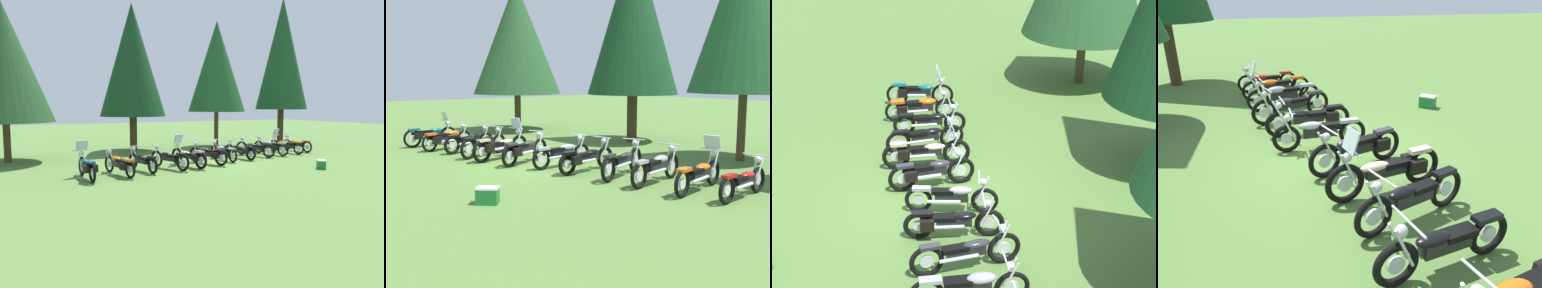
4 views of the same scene
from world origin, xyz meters
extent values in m
plane|color=#547A38|center=(0.00, 0.00, 0.00)|extent=(80.00, 80.00, 0.00)
cube|color=black|center=(-5.01, -1.28, 0.59)|extent=(0.39, 0.58, 0.10)
cylinder|color=silver|center=(-5.21, -0.42, 0.97)|extent=(0.68, 0.19, 0.04)
torus|color=black|center=(-4.12, 0.10, 0.34)|extent=(0.24, 0.69, 0.68)
cylinder|color=silver|center=(-4.12, 0.10, 0.34)|extent=(0.10, 0.26, 0.26)
torus|color=black|center=(-3.82, -1.43, 0.34)|extent=(0.24, 0.69, 0.68)
cylinder|color=silver|center=(-3.82, -1.43, 0.34)|extent=(0.10, 0.26, 0.26)
cube|color=black|center=(-3.97, -0.67, 0.44)|extent=(0.35, 0.79, 0.22)
ellipsoid|color=black|center=(-4.01, -0.46, 0.57)|extent=(0.36, 0.59, 0.17)
cube|color=black|center=(-3.93, -0.87, 0.54)|extent=(0.34, 0.55, 0.10)
cube|color=black|center=(-3.84, -1.35, 0.66)|extent=(0.27, 0.47, 0.08)
cylinder|color=silver|center=(-4.18, 0.02, 0.64)|extent=(0.11, 0.34, 0.65)
cylinder|color=silver|center=(-4.03, 0.05, 0.64)|extent=(0.11, 0.34, 0.65)
cylinder|color=silver|center=(-4.09, -0.04, 0.98)|extent=(0.75, 0.18, 0.04)
sphere|color=silver|center=(-4.11, 0.05, 0.86)|extent=(0.20, 0.20, 0.17)
cylinder|color=silver|center=(-3.81, -0.81, 0.36)|extent=(0.23, 0.77, 0.08)
torus|color=black|center=(-3.05, 0.07, 0.36)|extent=(0.35, 0.72, 0.72)
cylinder|color=silver|center=(-3.05, 0.07, 0.36)|extent=(0.14, 0.28, 0.28)
torus|color=black|center=(-2.50, -1.42, 0.36)|extent=(0.35, 0.72, 0.72)
cylinder|color=silver|center=(-2.50, -1.42, 0.36)|extent=(0.14, 0.28, 0.28)
cube|color=black|center=(-2.78, -0.68, 0.46)|extent=(0.46, 0.81, 0.23)
ellipsoid|color=black|center=(-2.85, -0.47, 0.60)|extent=(0.43, 0.61, 0.18)
cube|color=black|center=(-2.70, -0.88, 0.57)|extent=(0.40, 0.57, 0.10)
cube|color=black|center=(-2.53, -1.35, 0.70)|extent=(0.32, 0.48, 0.08)
cylinder|color=silver|center=(-3.10, -0.01, 0.66)|extent=(0.16, 0.33, 0.65)
cylinder|color=silver|center=(-2.96, 0.04, 0.66)|extent=(0.16, 0.33, 0.65)
cylinder|color=silver|center=(-3.00, -0.06, 1.00)|extent=(0.65, 0.27, 0.04)
sphere|color=silver|center=(-3.03, 0.02, 0.88)|extent=(0.22, 0.22, 0.17)
cylinder|color=silver|center=(-2.60, -0.80, 0.38)|extent=(0.34, 0.77, 0.08)
torus|color=black|center=(-1.97, 0.28, 0.38)|extent=(0.28, 0.78, 0.77)
cylinder|color=silver|center=(-1.97, 0.28, 0.38)|extent=(0.11, 0.30, 0.29)
torus|color=black|center=(-1.62, -1.35, 0.38)|extent=(0.28, 0.78, 0.77)
cylinder|color=silver|center=(-1.62, -1.35, 0.38)|extent=(0.11, 0.30, 0.29)
cube|color=black|center=(-1.80, -0.54, 0.47)|extent=(0.37, 0.85, 0.20)
ellipsoid|color=beige|center=(-1.84, -0.31, 0.60)|extent=(0.37, 0.63, 0.16)
cube|color=black|center=(-1.75, -0.76, 0.57)|extent=(0.35, 0.59, 0.10)
cube|color=beige|center=(-1.64, -1.28, 0.74)|extent=(0.28, 0.47, 0.08)
cylinder|color=silver|center=(-2.03, 0.20, 0.68)|extent=(0.11, 0.34, 0.65)
cylinder|color=silver|center=(-1.88, 0.24, 0.68)|extent=(0.11, 0.34, 0.65)
cylinder|color=silver|center=(-1.94, 0.14, 1.02)|extent=(0.66, 0.17, 0.04)
sphere|color=silver|center=(-1.96, 0.23, 0.90)|extent=(0.20, 0.20, 0.17)
cylinder|color=silver|center=(-1.63, -0.69, 0.40)|extent=(0.25, 0.82, 0.08)
cube|color=silver|center=(-1.94, 0.16, 1.20)|extent=(0.46, 0.24, 0.39)
cube|color=black|center=(-1.82, -1.19, 0.48)|extent=(0.20, 0.34, 0.26)
cube|color=black|center=(-1.51, -1.12, 0.48)|extent=(0.20, 0.34, 0.26)
torus|color=black|center=(-0.92, 0.46, 0.37)|extent=(0.35, 0.73, 0.74)
cylinder|color=silver|center=(-0.92, 0.46, 0.37)|extent=(0.14, 0.28, 0.28)
torus|color=black|center=(-0.41, -1.02, 0.37)|extent=(0.35, 0.73, 0.74)
cylinder|color=silver|center=(-0.41, -1.02, 0.37)|extent=(0.14, 0.28, 0.28)
cube|color=black|center=(-0.67, -0.28, 0.48)|extent=(0.44, 0.80, 0.26)
ellipsoid|color=#2D2D33|center=(-0.74, -0.08, 0.64)|extent=(0.42, 0.60, 0.20)
cube|color=black|center=(-0.60, -0.48, 0.61)|extent=(0.39, 0.56, 0.10)
cube|color=#2D2D33|center=(-0.44, -0.94, 0.71)|extent=(0.32, 0.48, 0.08)
cylinder|color=silver|center=(-0.97, 0.38, 0.67)|extent=(0.15, 0.33, 0.65)
cylinder|color=silver|center=(-0.83, 0.43, 0.67)|extent=(0.15, 0.33, 0.65)
cylinder|color=silver|center=(-0.88, 0.33, 1.00)|extent=(0.63, 0.25, 0.04)
sphere|color=silver|center=(-0.91, 0.41, 0.88)|extent=(0.22, 0.22, 0.17)
cylinder|color=silver|center=(-0.49, -0.40, 0.39)|extent=(0.33, 0.76, 0.08)
cube|color=black|center=(-0.63, -0.88, 0.47)|extent=(0.24, 0.35, 0.26)
cube|color=black|center=(-0.33, -0.78, 0.47)|extent=(0.24, 0.35, 0.26)
torus|color=black|center=(0.52, 1.11, 0.34)|extent=(0.12, 0.67, 0.67)
cylinder|color=silver|center=(0.52, 1.11, 0.34)|extent=(0.06, 0.26, 0.26)
torus|color=black|center=(0.58, -0.49, 0.34)|extent=(0.12, 0.67, 0.67)
cylinder|color=silver|center=(0.58, -0.49, 0.34)|extent=(0.06, 0.26, 0.26)
cube|color=black|center=(0.55, 0.31, 0.45)|extent=(0.21, 0.80, 0.25)
ellipsoid|color=#9EA0A8|center=(0.54, 0.53, 0.60)|extent=(0.25, 0.57, 0.20)
cube|color=black|center=(0.56, 0.09, 0.57)|extent=(0.23, 0.54, 0.10)
cube|color=#9EA0A8|center=(0.57, -0.41, 0.65)|extent=(0.18, 0.45, 0.08)
cylinder|color=silver|center=(0.46, 1.05, 0.63)|extent=(0.05, 0.34, 0.65)
cylinder|color=silver|center=(0.60, 1.06, 0.63)|extent=(0.05, 0.34, 0.65)
cylinder|color=silver|center=(0.53, 0.97, 0.97)|extent=(0.67, 0.06, 0.04)
sphere|color=silver|center=(0.53, 1.06, 0.85)|extent=(0.18, 0.18, 0.17)
cylinder|color=silver|center=(0.67, 0.14, 0.36)|extent=(0.11, 0.80, 0.08)
torus|color=black|center=(1.53, 1.24, 0.34)|extent=(0.20, 0.69, 0.68)
cylinder|color=silver|center=(1.53, 1.24, 0.34)|extent=(0.08, 0.26, 0.25)
torus|color=black|center=(1.72, -0.36, 0.34)|extent=(0.20, 0.69, 0.68)
cylinder|color=silver|center=(1.72, -0.36, 0.34)|extent=(0.08, 0.26, 0.25)
cube|color=black|center=(1.62, 0.44, 0.44)|extent=(0.32, 0.82, 0.21)
ellipsoid|color=black|center=(1.60, 0.66, 0.56)|extent=(0.35, 0.60, 0.16)
cube|color=black|center=(1.65, 0.22, 0.53)|extent=(0.32, 0.56, 0.10)
cube|color=black|center=(1.71, -0.28, 0.66)|extent=(0.26, 0.46, 0.08)
cylinder|color=silver|center=(1.45, 1.18, 0.64)|extent=(0.08, 0.34, 0.65)
cylinder|color=silver|center=(1.62, 1.20, 0.64)|extent=(0.08, 0.34, 0.65)
cylinder|color=silver|center=(1.54, 1.11, 0.98)|extent=(0.71, 0.12, 0.04)
sphere|color=silver|center=(1.53, 1.20, 0.86)|extent=(0.19, 0.19, 0.17)
cylinder|color=silver|center=(1.78, 0.28, 0.36)|extent=(0.18, 0.81, 0.08)
cube|color=black|center=(1.52, -0.19, 0.44)|extent=(0.18, 0.33, 0.26)
cube|color=black|center=(1.87, -0.14, 0.44)|extent=(0.18, 0.33, 0.26)
torus|color=black|center=(2.54, 1.57, 0.37)|extent=(0.35, 0.74, 0.74)
cylinder|color=silver|center=(2.54, 1.57, 0.37)|extent=(0.14, 0.29, 0.29)
torus|color=black|center=(3.10, -0.03, 0.37)|extent=(0.35, 0.74, 0.74)
cylinder|color=silver|center=(3.10, -0.03, 0.37)|extent=(0.14, 0.29, 0.29)
cube|color=black|center=(2.82, 0.77, 0.47)|extent=(0.46, 0.85, 0.21)
ellipsoid|color=#2D2D33|center=(2.74, 0.99, 0.60)|extent=(0.42, 0.64, 0.17)
cube|color=black|center=(2.90, 0.55, 0.57)|extent=(0.39, 0.60, 0.10)
cube|color=#2D2D33|center=(3.08, 0.05, 0.72)|extent=(0.31, 0.47, 0.08)
cylinder|color=silver|center=(2.49, 1.49, 0.67)|extent=(0.15, 0.33, 0.65)
cylinder|color=silver|center=(2.63, 1.53, 0.67)|extent=(0.15, 0.33, 0.65)
cylinder|color=silver|center=(2.59, 1.43, 1.01)|extent=(0.68, 0.27, 0.04)
sphere|color=silver|center=(2.56, 1.52, 0.89)|extent=(0.22, 0.22, 0.17)
cylinder|color=silver|center=(2.99, 0.63, 0.39)|extent=(0.35, 0.82, 0.08)
torus|color=black|center=(3.82, 1.72, 0.35)|extent=(0.23, 0.71, 0.71)
cylinder|color=silver|center=(3.82, 1.72, 0.35)|extent=(0.10, 0.28, 0.27)
torus|color=black|center=(4.14, 0.08, 0.35)|extent=(0.23, 0.71, 0.71)
cylinder|color=silver|center=(4.14, 0.08, 0.35)|extent=(0.10, 0.28, 0.27)
cube|color=black|center=(3.98, 0.90, 0.47)|extent=(0.38, 0.86, 0.27)
ellipsoid|color=#9EA0A8|center=(3.94, 1.12, 0.64)|extent=(0.39, 0.63, 0.21)
cube|color=black|center=(4.03, 0.67, 0.61)|extent=(0.37, 0.59, 0.10)
cube|color=#9EA0A8|center=(4.13, 0.15, 0.69)|extent=(0.29, 0.47, 0.08)
cylinder|color=silver|center=(3.75, 1.64, 0.65)|extent=(0.11, 0.34, 0.65)
cylinder|color=silver|center=(3.91, 1.67, 0.65)|extent=(0.11, 0.34, 0.65)
cylinder|color=silver|center=(3.85, 1.58, 0.99)|extent=(0.62, 0.16, 0.04)
sphere|color=silver|center=(3.83, 1.67, 0.87)|extent=(0.20, 0.20, 0.17)
cylinder|color=silver|center=(4.16, 0.74, 0.37)|extent=(0.24, 0.83, 0.08)
torus|color=black|center=(5.07, 1.90, 0.34)|extent=(0.23, 0.69, 0.68)
cylinder|color=silver|center=(5.07, 1.90, 0.34)|extent=(0.10, 0.27, 0.27)
torus|color=black|center=(5.40, 0.24, 0.34)|extent=(0.23, 0.69, 0.68)
cylinder|color=silver|center=(5.40, 0.24, 0.34)|extent=(0.10, 0.27, 0.27)
cube|color=black|center=(5.23, 1.07, 0.44)|extent=(0.39, 0.87, 0.23)
ellipsoid|color=#D16014|center=(5.19, 1.30, 0.58)|extent=(0.40, 0.64, 0.18)
cube|color=black|center=(5.28, 0.84, 0.55)|extent=(0.37, 0.60, 0.10)
cube|color=#D16014|center=(5.39, 0.31, 0.67)|extent=(0.29, 0.47, 0.08)
cylinder|color=silver|center=(4.99, 1.82, 0.64)|extent=(0.11, 0.34, 0.65)
cylinder|color=silver|center=(5.16, 1.86, 0.64)|extent=(0.11, 0.34, 0.65)
cylinder|color=silver|center=(5.09, 1.76, 0.98)|extent=(0.60, 0.16, 0.04)
sphere|color=silver|center=(5.08, 1.85, 0.86)|extent=(0.20, 0.20, 0.17)
cylinder|color=silver|center=(5.41, 0.91, 0.36)|extent=(0.24, 0.84, 0.08)
cube|color=silver|center=(5.09, 1.78, 1.16)|extent=(0.46, 0.24, 0.39)
torus|color=black|center=(6.24, 2.09, 0.33)|extent=(0.16, 0.66, 0.66)
cylinder|color=silver|center=(6.24, 2.09, 0.33)|extent=(0.08, 0.26, 0.25)
torus|color=black|center=(6.39, 0.58, 0.33)|extent=(0.16, 0.66, 0.66)
cylinder|color=silver|center=(6.39, 0.58, 0.33)|extent=(0.08, 0.26, 0.25)
cube|color=black|center=(6.31, 1.33, 0.42)|extent=(0.27, 0.77, 0.20)
ellipsoid|color=#B21919|center=(6.29, 1.54, 0.54)|extent=(0.29, 0.56, 0.15)
cube|color=black|center=(6.33, 1.13, 0.51)|extent=(0.27, 0.52, 0.10)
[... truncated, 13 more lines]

